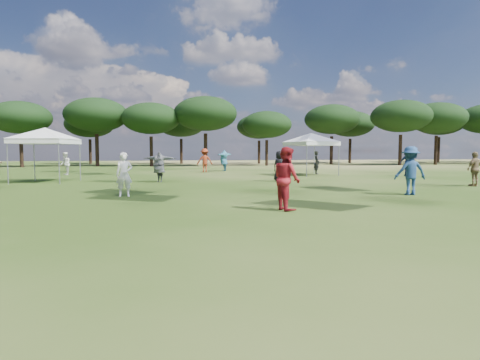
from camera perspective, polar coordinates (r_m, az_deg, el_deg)
The scene contains 4 objects.
tree_line at distance 47.39m, azimuth -6.33°, elevation 8.69°, with size 108.78×17.63×7.77m.
tent_left at distance 23.74m, azimuth -26.01°, elevation 6.39°, with size 5.51×5.51×3.19m.
tent_right at distance 27.85m, azimuth 10.07°, elevation 6.32°, with size 5.44×5.44×3.17m.
festival_crowd at distance 22.40m, azimuth -7.36°, elevation 2.08°, with size 27.95×23.73×1.93m.
Camera 1 is at (-0.46, 0.25, 1.68)m, focal length 30.00 mm.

